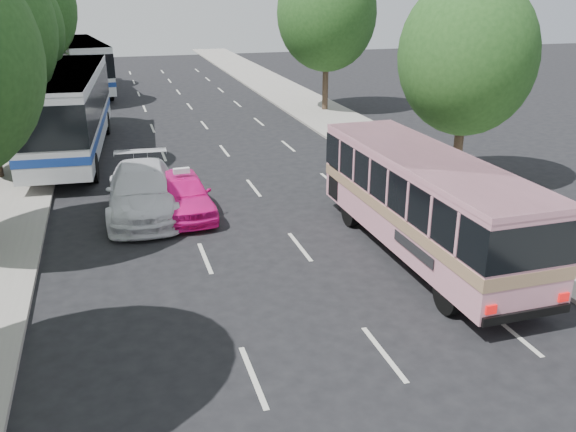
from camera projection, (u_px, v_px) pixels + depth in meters
name	position (u px, v px, depth m)	size (l,w,h in m)	color
ground	(310.00, 315.00, 14.66)	(120.00, 120.00, 0.00)	black
sidewalk_left	(21.00, 144.00, 30.30)	(4.00, 90.00, 0.15)	#9E998E
sidewalk_right	(340.00, 123.00, 34.83)	(4.00, 90.00, 0.12)	#9E998E
tree_left_d	(7.00, 25.00, 30.06)	(5.52, 5.52, 8.60)	#38281E
tree_left_e	(24.00, 3.00, 36.98)	(6.30, 6.30, 9.82)	#38281E
tree_left_f	(33.00, 7.00, 44.25)	(5.88, 5.88, 9.16)	#38281E
tree_right_near	(471.00, 51.00, 22.28)	(5.10, 5.10, 7.95)	#38281E
tree_right_far	(328.00, 9.00, 36.37)	(6.00, 6.00, 9.35)	#38281E
pink_bus	(425.00, 195.00, 17.27)	(2.52, 9.49, 3.02)	pink
pink_taxi	(183.00, 194.00, 20.90)	(1.75, 4.35, 1.48)	#FF1696
white_pickup	(142.00, 191.00, 20.96)	(2.33, 5.72, 1.66)	white
tour_coach_front	(68.00, 105.00, 27.69)	(3.75, 13.23, 3.91)	silver
tour_coach_rear	(82.00, 62.00, 44.45)	(4.36, 12.71, 3.73)	white
taxi_roof_sign	(181.00, 171.00, 20.60)	(0.55, 0.18, 0.18)	silver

